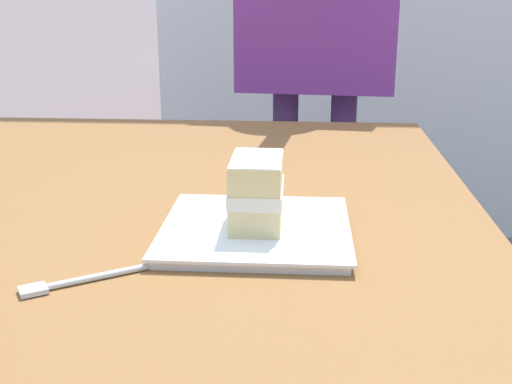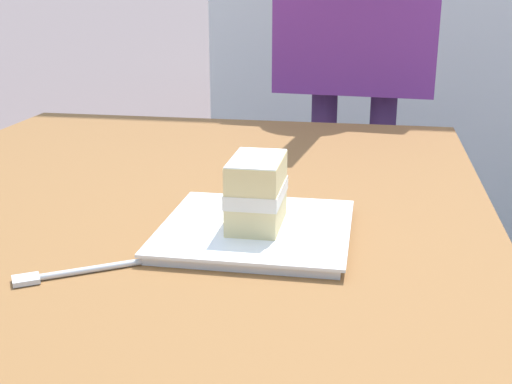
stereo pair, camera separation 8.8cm
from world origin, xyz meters
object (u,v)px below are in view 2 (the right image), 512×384
(dessert_plate, at_px, (256,230))
(dessert_fork, at_px, (77,272))
(patio_table, at_px, (137,282))
(cake_slice, at_px, (257,192))

(dessert_plate, height_order, dessert_fork, dessert_plate)
(dessert_plate, relative_size, dessert_fork, 1.66)
(patio_table, relative_size, dessert_plate, 5.92)
(patio_table, relative_size, cake_slice, 13.44)
(cake_slice, distance_m, dessert_fork, 0.25)
(patio_table, distance_m, dessert_plate, 0.21)
(patio_table, distance_m, cake_slice, 0.24)
(dessert_plate, bearing_deg, patio_table, -95.66)
(dessert_plate, distance_m, cake_slice, 0.05)
(patio_table, height_order, dessert_plate, dessert_plate)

